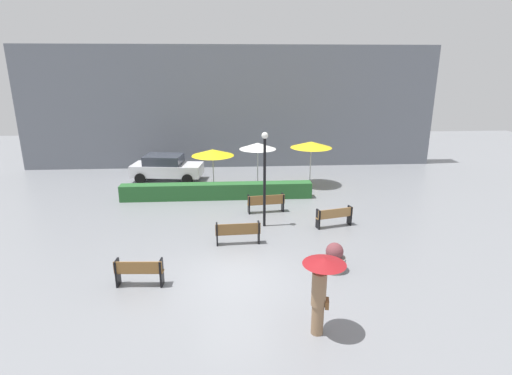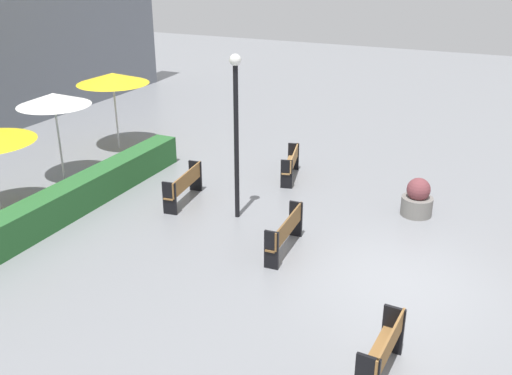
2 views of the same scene
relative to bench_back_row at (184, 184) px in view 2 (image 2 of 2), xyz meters
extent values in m
plane|color=gray|center=(-1.57, -6.14, -0.52)|extent=(60.00, 60.00, 0.00)
cube|color=olive|center=(-0.01, 0.06, -0.09)|extent=(1.80, 0.48, 0.04)
cube|color=olive|center=(0.01, -0.09, 0.15)|extent=(1.77, 0.25, 0.43)
cube|color=black|center=(-0.83, -0.06, -0.08)|extent=(0.10, 0.38, 0.89)
cube|color=black|center=(0.82, 0.14, -0.08)|extent=(0.10, 0.38, 0.89)
cube|color=olive|center=(-4.62, -6.42, -0.04)|extent=(1.53, 0.36, 0.04)
cube|color=olive|center=(-4.63, -6.57, 0.18)|extent=(1.52, 0.13, 0.40)
cube|color=black|center=(-3.92, -6.48, -0.07)|extent=(0.08, 0.37, 0.90)
cube|color=brown|center=(-1.42, -3.46, -0.09)|extent=(1.77, 0.31, 0.04)
cube|color=brown|center=(-1.42, -3.59, 0.15)|extent=(1.76, 0.12, 0.44)
cube|color=black|center=(-2.24, -3.52, -0.07)|extent=(0.08, 0.32, 0.89)
cube|color=black|center=(-0.60, -3.44, -0.07)|extent=(0.08, 0.32, 0.89)
cube|color=#9E7242|center=(2.80, -1.93, -0.07)|extent=(1.66, 0.63, 0.04)
cube|color=#9E7242|center=(2.83, -2.07, 0.14)|extent=(1.62, 0.44, 0.39)
cube|color=black|center=(2.06, -2.14, -0.09)|extent=(0.14, 0.34, 0.86)
cube|color=black|center=(3.55, -1.77, -0.09)|extent=(0.14, 0.34, 0.86)
cylinder|color=slate|center=(1.81, -5.86, -0.28)|extent=(0.80, 0.80, 0.49)
sphere|color=brown|center=(1.81, -5.86, 0.19)|extent=(0.60, 0.60, 0.60)
cylinder|color=black|center=(-0.23, -1.70, 1.42)|extent=(0.12, 0.12, 3.89)
sphere|color=white|center=(-0.23, -1.70, 3.49)|extent=(0.28, 0.28, 0.28)
cylinder|color=silver|center=(-0.11, 4.13, 0.71)|extent=(0.06, 0.06, 2.45)
cone|color=white|center=(-0.11, 4.13, 1.93)|extent=(2.07, 2.07, 0.35)
cylinder|color=silver|center=(3.00, 4.49, 0.69)|extent=(0.06, 0.06, 2.42)
cone|color=yellow|center=(3.00, 4.49, 1.90)|extent=(2.39, 2.39, 0.35)
cube|color=#28602D|center=(-2.40, 2.26, -0.10)|extent=(10.02, 0.70, 0.84)
camera|label=1|loc=(-1.67, -18.15, 6.23)|focal=28.31mm
camera|label=2|loc=(-12.11, -7.71, 5.86)|focal=40.13mm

